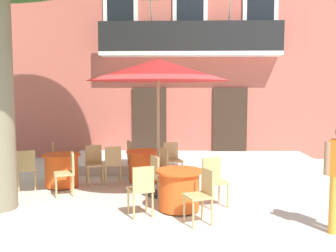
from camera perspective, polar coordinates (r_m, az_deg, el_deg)
ground_plane at (r=7.45m, az=-0.91°, el=-11.81°), size 120.00×120.00×0.00m
building_facade at (r=14.18m, az=3.11°, el=11.63°), size 13.00×5.09×7.50m
entrance_step_platform at (r=11.02m, az=3.44°, el=-5.49°), size 7.11×2.58×0.25m
cafe_table_near_tree at (r=6.96m, az=1.72°, el=-9.67°), size 0.86×0.86×0.76m
cafe_chair_near_tree_0 at (r=7.56m, az=-1.27°, el=-7.38°), size 0.53×0.53×0.91m
cafe_chair_near_tree_1 at (r=6.60m, az=-4.06°, el=-9.29°), size 0.53×0.53×0.91m
cafe_chair_near_tree_2 at (r=6.31m, az=5.21°, el=-9.99°), size 0.53×0.53×0.91m
cafe_chair_near_tree_3 at (r=7.30m, az=7.00°, el=-7.88°), size 0.52×0.52×0.91m
cafe_table_middle at (r=8.96m, az=-15.89°, el=-6.47°), size 0.86×0.86×0.76m
cafe_chair_middle_0 at (r=8.20m, az=-15.05°, el=-6.56°), size 0.52×0.52×0.91m
cafe_chair_middle_1 at (r=9.07m, az=-11.18°, el=-5.34°), size 0.51×0.51×0.91m
cafe_chair_middle_2 at (r=9.67m, az=-16.44°, el=-4.79°), size 0.51×0.51×0.91m
cafe_chair_middle_3 at (r=8.84m, az=-20.76°, el=-5.86°), size 0.52×0.52×0.91m
cafe_table_front at (r=9.11m, az=-3.65°, el=-6.08°), size 0.86×0.86×0.76m
cafe_chair_front_0 at (r=8.43m, az=-1.24°, el=-6.05°), size 0.54×0.54×0.91m
cafe_chair_front_1 at (r=9.38m, az=0.64°, el=-4.88°), size 0.52×0.52×0.91m
cafe_chair_front_2 at (r=9.77m, az=-5.30°, el=-4.49°), size 0.52×0.52×0.91m
cafe_chair_front_3 at (r=8.94m, az=-8.38°, el=-5.45°), size 0.48×0.48×0.91m
cafe_umbrella at (r=7.71m, az=-1.53°, el=8.44°), size 2.90×2.90×2.85m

